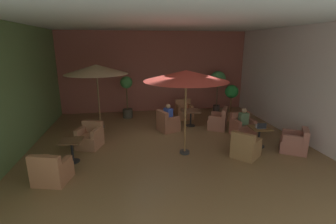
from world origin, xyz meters
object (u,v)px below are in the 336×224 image
object	(u,v)px
potted_tree_left_corner	(127,93)
cafe_table_front_right	(72,146)
armchair_mid_center_north	(184,112)
cafe_table_front_left	(259,133)
iced_drink_cup	(257,126)
armchair_front_right_east	(90,138)
patron_blue_shirt	(244,117)
patio_umbrella_tall_red	(186,76)
potted_tree_mid_left	(231,96)
armchair_front_left_south	(242,127)
armchair_front_left_east	(295,143)
armchair_mid_center_east	(167,123)
potted_tree_mid_right	(218,82)
open_laptop	(261,127)
armchair_front_left_north	(245,148)
patron_by_window	(168,113)
armchair_mid_center_south	(219,121)
cafe_table_mid_center	(191,114)
armchair_front_right_north	(52,171)
patio_umbrella_center_beige	(96,70)

from	to	relation	value
potted_tree_left_corner	cafe_table_front_right	bearing A→B (deg)	-110.26
armchair_mid_center_north	potted_tree_left_corner	xyz separation A→B (m)	(-2.64, 0.51, 0.87)
cafe_table_front_left	iced_drink_cup	world-z (taller)	iced_drink_cup
armchair_front_right_east	patron_blue_shirt	world-z (taller)	patron_blue_shirt
armchair_mid_center_north	patio_umbrella_tall_red	world-z (taller)	patio_umbrella_tall_red
potted_tree_left_corner	potted_tree_mid_left	distance (m)	4.81
patron_blue_shirt	armchair_front_left_south	bearing A→B (deg)	94.62
armchair_front_left_east	armchair_front_left_south	distance (m)	1.96
armchair_mid_center_east	potted_tree_mid_right	bearing A→B (deg)	37.60
armchair_front_left_south	iced_drink_cup	xyz separation A→B (m)	(-0.03, -1.08, 0.42)
armchair_front_left_south	patio_umbrella_tall_red	bearing A→B (deg)	-154.20
potted_tree_mid_right	patron_blue_shirt	xyz separation A→B (m)	(-0.11, -3.23, -0.87)
cafe_table_front_left	open_laptop	world-z (taller)	open_laptop
potted_tree_mid_left	armchair_front_left_north	bearing A→B (deg)	-106.00
armchair_mid_center_east	patron_by_window	size ratio (longest dim) A/B	1.41
iced_drink_cup	patio_umbrella_tall_red	bearing A→B (deg)	-176.62
potted_tree_mid_left	iced_drink_cup	size ratio (longest dim) A/B	15.06
armchair_front_right_east	iced_drink_cup	bearing A→B (deg)	-8.88
armchair_front_left_north	patio_umbrella_tall_red	distance (m)	2.88
cafe_table_front_left	potted_tree_mid_left	bearing A→B (deg)	85.77
armchair_front_left_east	armchair_front_right_east	size ratio (longest dim) A/B	1.08
armchair_front_left_south	patio_umbrella_tall_red	world-z (taller)	patio_umbrella_tall_red
armchair_front_left_east	armchair_mid_center_south	size ratio (longest dim) A/B	1.00
armchair_front_left_south	patron_by_window	distance (m)	2.92
armchair_front_right_east	open_laptop	size ratio (longest dim) A/B	2.80
iced_drink_cup	cafe_table_mid_center	bearing A→B (deg)	123.02
cafe_table_mid_center	patio_umbrella_tall_red	distance (m)	3.42
armchair_front_left_south	potted_tree_mid_left	distance (m)	2.09
armchair_front_left_north	armchair_front_right_north	size ratio (longest dim) A/B	1.10
cafe_table_front_right	armchair_front_right_north	distance (m)	1.15
armchair_mid_center_south	potted_tree_left_corner	world-z (taller)	potted_tree_left_corner
armchair_front_left_south	iced_drink_cup	size ratio (longest dim) A/B	7.94
patron_blue_shirt	patron_by_window	bearing A→B (deg)	159.22
potted_tree_mid_right	iced_drink_cup	distance (m)	4.36
armchair_front_right_east	patio_umbrella_tall_red	distance (m)	3.89
cafe_table_mid_center	armchair_mid_center_north	world-z (taller)	armchair_mid_center_north
potted_tree_mid_left	patron_blue_shirt	world-z (taller)	potted_tree_mid_left
patron_by_window	cafe_table_front_left	bearing A→B (deg)	-36.60
cafe_table_front_left	armchair_front_left_south	size ratio (longest dim) A/B	0.79
armchair_mid_center_east	patron_blue_shirt	world-z (taller)	patron_blue_shirt
iced_drink_cup	armchair_mid_center_east	bearing A→B (deg)	142.84
patio_umbrella_center_beige	potted_tree_left_corner	xyz separation A→B (m)	(1.14, 1.32, -1.24)
armchair_front_left_south	potted_tree_mid_left	xyz separation A→B (m)	(0.31, 1.90, 0.82)
armchair_front_left_north	armchair_front_right_north	xyz separation A→B (m)	(-5.50, -0.58, -0.01)
cafe_table_mid_center	potted_tree_mid_left	world-z (taller)	potted_tree_mid_left
armchair_front_left_east	cafe_table_front_right	xyz separation A→B (m)	(-6.99, 0.39, 0.20)
cafe_table_front_right	potted_tree_left_corner	xyz separation A→B (m)	(1.63, 4.41, 0.69)
open_laptop	potted_tree_left_corner	bearing A→B (deg)	135.64
armchair_front_left_east	armchair_mid_center_south	xyz separation A→B (m)	(-1.64, 2.56, 0.02)
cafe_table_front_right	iced_drink_cup	bearing A→B (deg)	1.92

